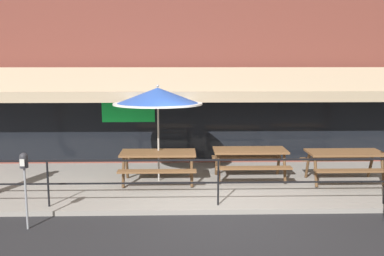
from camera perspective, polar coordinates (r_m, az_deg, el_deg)
ground_plane at (r=8.71m, az=3.65°, el=-11.47°), size 120.00×120.00×0.00m
patio_deck at (r=10.58m, az=2.69°, el=-7.42°), size 15.00×4.00×0.10m
restaurant_building at (r=12.39m, az=2.05°, el=12.83°), size 15.00×1.60×7.79m
patio_railing at (r=8.75m, az=3.53°, el=-5.87°), size 13.84×0.04×0.97m
picnic_table_left at (r=10.35m, az=-4.53°, el=-4.06°), size 1.80×1.42×0.76m
picnic_table_centre at (r=10.71m, az=7.72°, el=-3.66°), size 1.80×1.42×0.76m
picnic_table_right at (r=11.00m, az=19.70°, el=-3.78°), size 1.80×1.42×0.76m
patio_umbrella_left at (r=10.28m, az=-4.58°, el=4.18°), size 2.14×2.14×2.38m
parking_meter_near at (r=8.23m, az=-21.48°, el=-4.96°), size 0.15×0.16×1.42m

